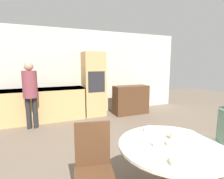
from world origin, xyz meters
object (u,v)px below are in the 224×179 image
(dining_table, at_px, (170,162))
(bowl_near, at_px, (180,162))
(chair_far_left, at_px, (93,164))
(bowl_far, at_px, (172,144))
(sideboard, at_px, (131,100))
(oven_unit, at_px, (94,84))
(bowl_centre, at_px, (151,129))
(cup, at_px, (173,136))
(person_standing, at_px, (30,88))

(dining_table, relative_size, bowl_near, 6.90)
(dining_table, height_order, chair_far_left, chair_far_left)
(chair_far_left, height_order, bowl_far, chair_far_left)
(sideboard, bearing_deg, bowl_near, -113.31)
(oven_unit, bearing_deg, bowl_centre, -94.45)
(bowl_near, relative_size, bowl_far, 1.21)
(bowl_far, bearing_deg, dining_table, 69.33)
(sideboard, bearing_deg, dining_table, -112.39)
(oven_unit, distance_m, cup, 3.63)
(bowl_near, xyz_separation_m, bowl_centre, (0.23, 0.72, -0.01))
(oven_unit, xyz_separation_m, cup, (-0.18, -3.62, -0.19))
(dining_table, xyz_separation_m, bowl_centre, (0.02, 0.38, 0.23))
(sideboard, xyz_separation_m, person_standing, (-2.84, -0.18, 0.56))
(chair_far_left, height_order, cup, chair_far_left)
(bowl_near, bearing_deg, sideboard, 66.69)
(person_standing, bearing_deg, dining_table, -65.50)
(sideboard, height_order, person_standing, person_standing)
(sideboard, xyz_separation_m, chair_far_left, (-2.17, -3.10, 0.09))
(dining_table, bearing_deg, sideboard, 67.61)
(sideboard, bearing_deg, cup, -111.40)
(sideboard, xyz_separation_m, bowl_far, (-1.40, -3.40, 0.30))
(cup, bearing_deg, bowl_centre, 104.12)
(cup, relative_size, bowl_near, 0.57)
(sideboard, xyz_separation_m, bowl_centre, (-1.37, -2.99, 0.30))
(cup, distance_m, bowl_centre, 0.31)
(dining_table, distance_m, bowl_near, 0.47)
(bowl_centre, bearing_deg, oven_unit, 85.55)
(bowl_far, bearing_deg, sideboard, 67.63)
(oven_unit, height_order, bowl_far, oven_unit)
(sideboard, distance_m, bowl_near, 4.05)
(bowl_near, relative_size, bowl_centre, 0.87)
(bowl_centre, relative_size, bowl_far, 1.40)
(sideboard, relative_size, cup, 11.84)
(chair_far_left, relative_size, cup, 10.45)
(chair_far_left, xyz_separation_m, bowl_far, (0.77, -0.30, 0.21))
(person_standing, bearing_deg, bowl_far, -65.91)
(chair_far_left, distance_m, person_standing, 3.03)
(dining_table, bearing_deg, bowl_centre, 86.59)
(dining_table, xyz_separation_m, bowl_far, (-0.01, -0.03, 0.23))
(sideboard, bearing_deg, bowl_far, -112.37)
(cup, height_order, bowl_near, cup)
(bowl_centre, height_order, bowl_far, bowl_far)
(oven_unit, relative_size, bowl_near, 11.90)
(cup, bearing_deg, oven_unit, 87.12)
(bowl_far, bearing_deg, person_standing, 114.09)
(chair_far_left, relative_size, person_standing, 0.59)
(bowl_centre, bearing_deg, sideboard, 65.44)
(chair_far_left, xyz_separation_m, bowl_centre, (0.80, 0.12, 0.21))
(person_standing, bearing_deg, sideboard, 3.66)
(person_standing, bearing_deg, bowl_near, -70.60)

